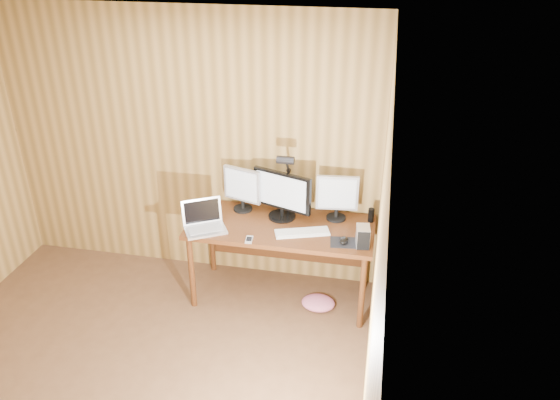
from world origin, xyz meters
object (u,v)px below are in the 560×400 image
(desk, at_px, (283,233))
(monitor_center, at_px, (282,195))
(monitor_right, at_px, (337,196))
(mouse, at_px, (344,240))
(phone, at_px, (249,240))
(speaker, at_px, (371,215))
(laptop, at_px, (204,222))
(hard_drive, at_px, (363,236))
(monitor_left, at_px, (242,188))
(keyboard, at_px, (302,232))
(desk_lamp, at_px, (287,176))

(desk, bearing_deg, monitor_center, 106.73)
(monitor_right, height_order, mouse, monitor_right)
(phone, bearing_deg, mouse, 2.80)
(mouse, xyz_separation_m, speaker, (0.20, 0.40, 0.04))
(laptop, distance_m, mouse, 1.19)
(monitor_right, bearing_deg, hard_drive, -63.39)
(monitor_center, height_order, mouse, monitor_center)
(mouse, bearing_deg, monitor_right, 88.63)
(laptop, distance_m, hard_drive, 1.34)
(monitor_left, distance_m, laptop, 0.48)
(monitor_center, distance_m, speaker, 0.80)
(monitor_left, xyz_separation_m, keyboard, (0.60, -0.31, -0.21))
(monitor_right, relative_size, laptop, 0.97)
(desk, relative_size, monitor_center, 2.99)
(mouse, bearing_deg, hard_drive, -20.42)
(phone, xyz_separation_m, speaker, (0.96, 0.52, 0.06))
(desk, bearing_deg, monitor_left, 160.97)
(desk, distance_m, hard_drive, 0.78)
(desk, relative_size, laptop, 3.78)
(laptop, bearing_deg, mouse, -30.38)
(monitor_left, relative_size, hard_drive, 2.45)
(mouse, bearing_deg, monitor_center, 134.47)
(desk_lamp, bearing_deg, desk, -92.57)
(monitor_left, bearing_deg, speaker, 17.58)
(monitor_left, distance_m, speaker, 1.16)
(keyboard, bearing_deg, desk, 120.09)
(mouse, bearing_deg, desk, 139.17)
(phone, height_order, desk_lamp, desk_lamp)
(monitor_center, height_order, laptop, monitor_center)
(desk, distance_m, keyboard, 0.30)
(monitor_right, xyz_separation_m, mouse, (0.10, -0.39, -0.20))
(monitor_right, distance_m, hard_drive, 0.49)
(keyboard, height_order, desk_lamp, desk_lamp)
(mouse, xyz_separation_m, desk_lamp, (-0.54, 0.35, 0.37))
(hard_drive, xyz_separation_m, desk_lamp, (-0.69, 0.36, 0.31))
(monitor_right, distance_m, laptop, 1.16)
(laptop, height_order, hard_drive, laptop)
(monitor_right, bearing_deg, monitor_center, -177.93)
(monitor_center, bearing_deg, desk_lamp, 54.43)
(monitor_right, distance_m, mouse, 0.45)
(desk, relative_size, keyboard, 3.37)
(speaker, height_order, desk_lamp, desk_lamp)
(mouse, xyz_separation_m, phone, (-0.77, -0.12, -0.02))
(monitor_center, bearing_deg, speaker, 24.87)
(monitor_left, distance_m, hard_drive, 1.18)
(monitor_left, relative_size, laptop, 0.97)
(keyboard, relative_size, desk_lamp, 0.74)
(desk, distance_m, mouse, 0.63)
(laptop, height_order, phone, laptop)
(monitor_center, xyz_separation_m, mouse, (0.58, -0.32, -0.20))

